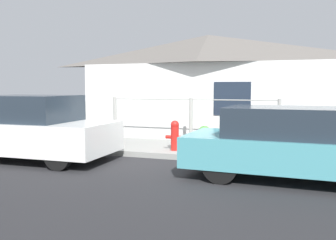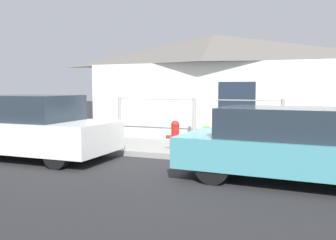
# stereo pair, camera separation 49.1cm
# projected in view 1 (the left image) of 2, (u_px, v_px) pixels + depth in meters

# --- Properties ---
(ground_plane) EXTENTS (60.00, 60.00, 0.00)m
(ground_plane) POSITION_uv_depth(u_px,v_px,m) (167.00, 159.00, 8.75)
(ground_plane) COLOR #262628
(sidewalk) EXTENTS (24.00, 2.19, 0.13)m
(sidewalk) POSITION_uv_depth(u_px,v_px,m) (181.00, 149.00, 9.77)
(sidewalk) COLOR gray
(sidewalk) RESTS_ON ground_plane
(house) EXTENTS (8.41, 2.23, 3.40)m
(house) POSITION_uv_depth(u_px,v_px,m) (207.00, 55.00, 12.23)
(house) COLOR white
(house) RESTS_ON ground_plane
(fence) EXTENTS (4.90, 0.10, 1.25)m
(fence) POSITION_uv_depth(u_px,v_px,m) (191.00, 118.00, 10.59)
(fence) COLOR #999993
(fence) RESTS_ON sidewalk
(car_left) EXTENTS (3.65, 1.84, 1.50)m
(car_left) POSITION_uv_depth(u_px,v_px,m) (34.00, 129.00, 8.63)
(car_left) COLOR white
(car_left) RESTS_ON ground_plane
(car_right) EXTENTS (4.10, 1.86, 1.33)m
(car_right) POSITION_uv_depth(u_px,v_px,m) (295.00, 144.00, 6.76)
(car_right) COLOR teal
(car_right) RESTS_ON ground_plane
(fire_hydrant) EXTENTS (0.46, 0.21, 0.74)m
(fire_hydrant) POSITION_uv_depth(u_px,v_px,m) (175.00, 135.00, 9.17)
(fire_hydrant) COLOR red
(fire_hydrant) RESTS_ON sidewalk
(potted_plant_near_hydrant) EXTENTS (0.36, 0.36, 0.52)m
(potted_plant_near_hydrant) POSITION_uv_depth(u_px,v_px,m) (204.00, 135.00, 10.04)
(potted_plant_near_hydrant) COLOR #9E5638
(potted_plant_near_hydrant) RESTS_ON sidewalk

